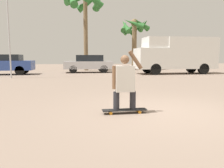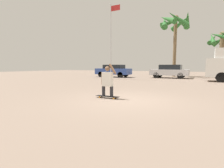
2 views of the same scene
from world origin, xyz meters
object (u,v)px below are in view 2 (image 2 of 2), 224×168
Objects in this scene: skateboard at (108,96)px; palm_tree_center_background at (175,24)px; flagpole at (111,37)px; parked_car_silver at (170,71)px; person_skateboarder at (107,80)px; palm_tree_near_van at (222,41)px; parked_car_blue at (113,70)px.

palm_tree_center_background reaches higher than skateboard.
palm_tree_center_background is at bearing 58.42° from flagpole.
parked_car_silver is 7.66m from flagpole.
person_skateboarder is at bearing -89.88° from parked_car_silver.
palm_tree_center_background is at bearing 90.61° from person_skateboarder.
palm_tree_near_van is at bearing 40.27° from flagpole.
flagpole reaches higher than palm_tree_near_van.
palm_tree_center_background reaches higher than palm_tree_near_van.
palm_tree_near_van is (5.10, 3.96, 3.48)m from parked_car_silver.
skateboard is 0.19× the size of palm_tree_near_van.
parked_car_blue reaches higher than person_skateboarder.
skateboard is at bearing -105.57° from palm_tree_near_van.
person_skateboarder is 18.50m from palm_tree_center_background.
person_skateboarder is 19.22m from palm_tree_near_van.
palm_tree_near_van reaches higher than parked_car_silver.
parked_car_blue is (-6.50, 12.83, 0.73)m from skateboard.
parked_car_blue is 0.79× the size of palm_tree_near_van.
skateboard is at bearing -89.87° from parked_car_silver.
palm_tree_center_background is at bearing 92.71° from parked_car_silver.
skateboard is 18.73m from palm_tree_center_background.
palm_tree_center_background is (-0.16, 3.28, 5.86)m from parked_car_silver.
flagpole is at bearing -121.58° from palm_tree_center_background.
skateboard is at bearing -63.14° from parked_car_blue.
palm_tree_near_van is (11.57, 5.38, 3.46)m from parked_car_blue.
flagpole reaches higher than person_skateboarder.
parked_car_silver is 0.95× the size of parked_car_blue.
skateboard is at bearing -62.40° from flagpole.
parked_car_silver is 6.62m from parked_car_blue.
palm_tree_near_van is at bearing 7.30° from palm_tree_center_background.
palm_tree_center_background is (-0.19, 17.53, 5.89)m from person_skateboarder.
flagpole is at bearing -139.73° from palm_tree_near_van.
parked_car_silver reaches higher than person_skateboarder.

